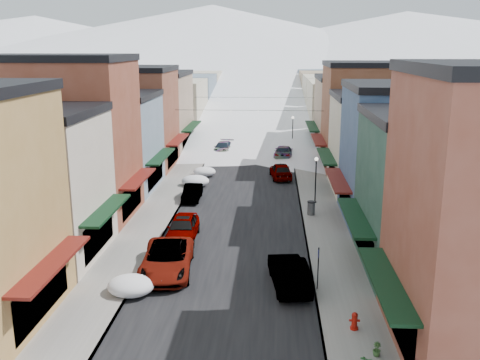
# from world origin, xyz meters

# --- Properties ---
(road) EXTENTS (10.00, 160.00, 0.01)m
(road) POSITION_xyz_m (0.00, 60.00, 0.01)
(road) COLOR black
(road) RESTS_ON ground
(sidewalk_left) EXTENTS (3.20, 160.00, 0.15)m
(sidewalk_left) POSITION_xyz_m (-6.60, 60.00, 0.07)
(sidewalk_left) COLOR gray
(sidewalk_left) RESTS_ON ground
(sidewalk_right) EXTENTS (3.20, 160.00, 0.15)m
(sidewalk_right) POSITION_xyz_m (6.60, 60.00, 0.07)
(sidewalk_right) COLOR gray
(sidewalk_right) RESTS_ON ground
(curb_left) EXTENTS (0.10, 160.00, 0.15)m
(curb_left) POSITION_xyz_m (-5.05, 60.00, 0.07)
(curb_left) COLOR slate
(curb_left) RESTS_ON ground
(curb_right) EXTENTS (0.10, 160.00, 0.15)m
(curb_right) POSITION_xyz_m (5.05, 60.00, 0.07)
(curb_right) COLOR slate
(curb_right) RESTS_ON ground
(bldg_l_cream) EXTENTS (11.30, 8.20, 9.50)m
(bldg_l_cream) POSITION_xyz_m (-13.19, 12.50, 4.76)
(bldg_l_cream) COLOR beige
(bldg_l_cream) RESTS_ON ground
(bldg_l_brick_near) EXTENTS (12.30, 8.20, 12.50)m
(bldg_l_brick_near) POSITION_xyz_m (-13.69, 20.50, 6.26)
(bldg_l_brick_near) COLOR brown
(bldg_l_brick_near) RESTS_ON ground
(bldg_l_grayblue) EXTENTS (11.30, 9.20, 9.00)m
(bldg_l_grayblue) POSITION_xyz_m (-13.19, 29.00, 4.51)
(bldg_l_grayblue) COLOR gray
(bldg_l_grayblue) RESTS_ON ground
(bldg_l_brick_far) EXTENTS (13.30, 9.20, 11.00)m
(bldg_l_brick_far) POSITION_xyz_m (-14.19, 38.00, 5.51)
(bldg_l_brick_far) COLOR brown
(bldg_l_brick_far) RESTS_ON ground
(bldg_l_tan) EXTENTS (11.30, 11.20, 10.00)m
(bldg_l_tan) POSITION_xyz_m (-13.19, 48.00, 5.01)
(bldg_l_tan) COLOR #A08169
(bldg_l_tan) RESTS_ON ground
(bldg_r_green) EXTENTS (11.30, 9.20, 9.50)m
(bldg_r_green) POSITION_xyz_m (13.19, 12.00, 4.76)
(bldg_r_green) COLOR #1F4234
(bldg_r_green) RESTS_ON ground
(bldg_r_blue) EXTENTS (11.30, 9.20, 10.50)m
(bldg_r_blue) POSITION_xyz_m (13.19, 21.00, 5.26)
(bldg_r_blue) COLOR #324C71
(bldg_r_blue) RESTS_ON ground
(bldg_r_cream) EXTENTS (12.30, 9.20, 9.00)m
(bldg_r_cream) POSITION_xyz_m (13.69, 30.00, 4.51)
(bldg_r_cream) COLOR beige
(bldg_r_cream) RESTS_ON ground
(bldg_r_brick_far) EXTENTS (13.30, 9.20, 11.50)m
(bldg_r_brick_far) POSITION_xyz_m (14.19, 39.00, 5.76)
(bldg_r_brick_far) COLOR brown
(bldg_r_brick_far) RESTS_ON ground
(bldg_r_tan) EXTENTS (11.30, 11.20, 9.50)m
(bldg_r_tan) POSITION_xyz_m (13.19, 49.00, 4.76)
(bldg_r_tan) COLOR #927760
(bldg_r_tan) RESTS_ON ground
(distant_blocks) EXTENTS (34.00, 55.00, 8.00)m
(distant_blocks) POSITION_xyz_m (0.00, 83.00, 4.00)
(distant_blocks) COLOR gray
(distant_blocks) RESTS_ON ground
(mountain_ridge) EXTENTS (670.00, 340.00, 34.00)m
(mountain_ridge) POSITION_xyz_m (-19.47, 277.18, 14.36)
(mountain_ridge) COLOR silver
(mountain_ridge) RESTS_ON ground
(overhead_cables) EXTENTS (16.40, 15.04, 0.04)m
(overhead_cables) POSITION_xyz_m (0.00, 47.50, 6.20)
(overhead_cables) COLOR black
(overhead_cables) RESTS_ON ground
(car_white_suv) EXTENTS (3.40, 6.46, 1.73)m
(car_white_suv) POSITION_xyz_m (-3.50, 10.45, 0.87)
(car_white_suv) COLOR silver
(car_white_suv) RESTS_ON ground
(car_silver_sedan) EXTENTS (2.10, 5.01, 1.70)m
(car_silver_sedan) POSITION_xyz_m (-3.50, 16.10, 0.85)
(car_silver_sedan) COLOR #ACAEB5
(car_silver_sedan) RESTS_ON ground
(car_dark_hatch) EXTENTS (1.47, 4.09, 1.34)m
(car_dark_hatch) POSITION_xyz_m (-4.30, 25.81, 0.67)
(car_dark_hatch) COLOR black
(car_dark_hatch) RESTS_ON ground
(car_silver_wagon) EXTENTS (2.63, 5.33, 1.49)m
(car_silver_wagon) POSITION_xyz_m (-3.50, 46.45, 0.75)
(car_silver_wagon) COLOR gray
(car_silver_wagon) RESTS_ON ground
(car_green_sedan) EXTENTS (2.48, 5.34, 1.70)m
(car_green_sedan) POSITION_xyz_m (3.65, 9.05, 0.85)
(car_green_sedan) COLOR black
(car_green_sedan) RESTS_ON ground
(car_gray_suv) EXTENTS (2.49, 5.00, 1.64)m
(car_gray_suv) POSITION_xyz_m (3.50, 34.14, 0.82)
(car_gray_suv) COLOR #97989F
(car_gray_suv) RESTS_ON ground
(car_black_sedan) EXTENTS (2.57, 5.41, 1.52)m
(car_black_sedan) POSITION_xyz_m (3.97, 44.25, 0.76)
(car_black_sedan) COLOR black
(car_black_sedan) RESTS_ON ground
(car_lane_silver) EXTENTS (1.86, 4.28, 1.44)m
(car_lane_silver) POSITION_xyz_m (-0.60, 52.77, 0.72)
(car_lane_silver) COLOR #92949A
(car_lane_silver) RESTS_ON ground
(car_lane_white) EXTENTS (2.70, 5.13, 1.38)m
(car_lane_white) POSITION_xyz_m (1.18, 68.73, 0.69)
(car_lane_white) COLOR silver
(car_lane_white) RESTS_ON ground
(fire_hydrant) EXTENTS (0.50, 0.38, 0.86)m
(fire_hydrant) POSITION_xyz_m (6.59, 4.29, 0.54)
(fire_hydrant) COLOR #A71208
(fire_hydrant) RESTS_ON sidewalk_right
(parking_sign) EXTENTS (0.10, 0.32, 2.41)m
(parking_sign) POSITION_xyz_m (5.20, 8.51, 1.56)
(parking_sign) COLOR black
(parking_sign) RESTS_ON sidewalk_right
(trash_can) EXTENTS (0.64, 0.64, 1.09)m
(trash_can) POSITION_xyz_m (5.75, 21.82, 0.70)
(trash_can) COLOR #5B5D60
(trash_can) RESTS_ON sidewalk_right
(streetlamp_near) EXTENTS (0.33, 0.33, 3.94)m
(streetlamp_near) POSITION_xyz_m (6.30, 25.20, 2.64)
(streetlamp_near) COLOR black
(streetlamp_near) RESTS_ON sidewalk_right
(streetlamp_far) EXTENTS (0.35, 0.35, 4.16)m
(streetlamp_far) POSITION_xyz_m (5.20, 50.07, 2.77)
(streetlamp_far) COLOR black
(streetlamp_far) RESTS_ON sidewalk_right
(planter_far) EXTENTS (0.41, 0.41, 0.62)m
(planter_far) POSITION_xyz_m (7.22, 2.09, 0.46)
(planter_far) COLOR #385E2B
(planter_far) RESTS_ON sidewalk_right
(snow_pile_near) EXTENTS (2.55, 2.77, 1.08)m
(snow_pile_near) POSITION_xyz_m (-4.88, 7.55, 0.52)
(snow_pile_near) COLOR white
(snow_pile_near) RESTS_ON ground
(snow_pile_mid) EXTENTS (2.65, 2.83, 1.12)m
(snow_pile_mid) POSITION_xyz_m (-4.65, 30.44, 0.54)
(snow_pile_mid) COLOR white
(snow_pile_mid) RESTS_ON ground
(snow_pile_far) EXTENTS (2.32, 2.63, 0.98)m
(snow_pile_far) POSITION_xyz_m (-4.32, 34.66, 0.47)
(snow_pile_far) COLOR white
(snow_pile_far) RESTS_ON ground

